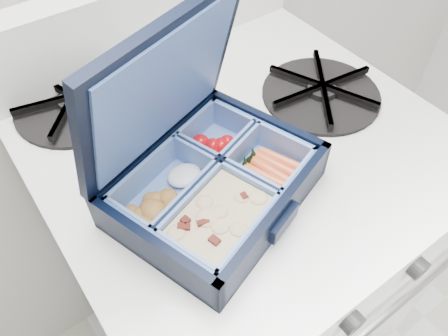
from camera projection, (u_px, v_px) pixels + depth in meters
stove at (233, 270)px, 0.89m from camera, size 0.53×0.53×0.79m
bento_box at (215, 185)px, 0.50m from camera, size 0.27×0.24×0.05m
burner_grate at (322, 89)px, 0.63m from camera, size 0.19×0.19×0.02m
burner_grate_rear at (74, 101)px, 0.62m from camera, size 0.20×0.20×0.02m
fork at (192, 131)px, 0.59m from camera, size 0.07×0.17×0.01m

